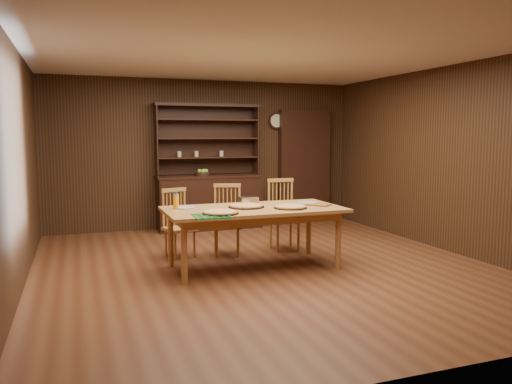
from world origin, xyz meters
name	(u,v)px	position (x,y,z in m)	size (l,w,h in m)	color
floor	(265,267)	(0.00, 0.00, 0.00)	(6.00, 6.00, 0.00)	brown
room_shell	(265,140)	(0.00, 0.00, 1.58)	(6.00, 6.00, 6.00)	silver
china_hutch	(209,195)	(0.00, 2.75, 0.60)	(1.84, 0.52, 2.17)	black
doorway	(304,166)	(1.90, 2.90, 1.05)	(1.00, 0.18, 2.10)	black
wall_clock	(276,121)	(1.35, 2.96, 1.90)	(0.30, 0.05, 0.30)	black
dining_table	(254,213)	(-0.15, 0.01, 0.68)	(2.16, 1.08, 0.75)	#BF7C42
chair_left	(177,221)	(-0.91, 0.93, 0.49)	(0.47, 0.45, 0.92)	#B07E3C
chair_center	(227,217)	(-0.24, 0.85, 0.51)	(0.50, 0.48, 0.97)	#B07E3C
chair_right	(283,212)	(0.61, 0.88, 0.53)	(0.43, 0.41, 1.01)	#B07E3C
pizza_left	(220,212)	(-0.66, -0.31, 0.77)	(0.42, 0.42, 0.04)	black
pizza_right	(290,207)	(0.26, -0.17, 0.77)	(0.41, 0.41, 0.04)	black
pizza_center	(246,206)	(-0.22, 0.08, 0.77)	(0.45, 0.45, 0.04)	black
cooling_rack	(211,216)	(-0.80, -0.44, 0.76)	(0.36, 0.36, 0.02)	#0B9444
plate_left	(186,207)	(-0.94, 0.27, 0.76)	(0.27, 0.27, 0.02)	silver
plate_right	(307,203)	(0.65, 0.17, 0.76)	(0.28, 0.28, 0.02)	silver
foil_dish	(248,200)	(-0.10, 0.35, 0.80)	(0.23, 0.17, 0.09)	silver
juice_bottle	(176,201)	(-1.06, 0.24, 0.85)	(0.07, 0.07, 0.21)	orange
pot_holder_a	(321,205)	(0.72, -0.09, 0.76)	(0.22, 0.22, 0.02)	#B3141C
pot_holder_b	(305,204)	(0.57, 0.05, 0.76)	(0.19, 0.19, 0.01)	#B3141C
fruit_bowl	(203,173)	(-0.13, 2.69, 0.99)	(0.26, 0.26, 0.12)	black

